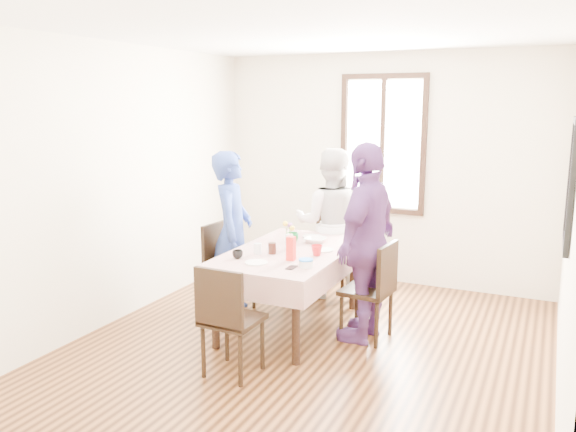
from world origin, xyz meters
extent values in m
plane|color=black|center=(0.00, 0.00, 0.00)|extent=(4.50, 4.50, 0.00)
plane|color=beige|center=(0.00, 2.25, 1.35)|extent=(4.00, 0.00, 4.00)
plane|color=beige|center=(2.00, 0.00, 1.35)|extent=(0.00, 4.50, 4.50)
cube|color=black|center=(0.00, 2.23, 1.65)|extent=(1.02, 0.06, 1.62)
cube|color=white|center=(0.00, 2.24, 1.65)|extent=(0.90, 0.02, 1.50)
cube|color=red|center=(1.98, 0.30, 1.55)|extent=(0.04, 0.76, 0.96)
cube|color=black|center=(-0.35, 0.40, 0.38)|extent=(0.89, 1.58, 0.75)
cube|color=#4F0302|center=(-0.35, 0.40, 0.76)|extent=(1.01, 1.70, 0.01)
cube|color=black|center=(-1.10, 0.55, 0.46)|extent=(0.46, 0.46, 0.91)
cube|color=black|center=(0.39, 0.45, 0.46)|extent=(0.46, 0.46, 0.91)
cube|color=black|center=(-0.35, 1.48, 0.46)|extent=(0.48, 0.48, 0.91)
cube|color=black|center=(-0.35, -0.68, 0.46)|extent=(0.43, 0.43, 0.91)
imported|color=navy|center=(-1.08, 0.55, 0.83)|extent=(0.58, 0.70, 1.66)
imported|color=beige|center=(-0.35, 1.46, 0.83)|extent=(0.93, 0.81, 1.65)
imported|color=#572F68|center=(0.37, 0.45, 0.90)|extent=(0.55, 1.09, 1.80)
imported|color=black|center=(-0.65, -0.07, 0.80)|extent=(0.13, 0.13, 0.07)
imported|color=red|center=(-0.05, 0.32, 0.81)|extent=(0.15, 0.15, 0.10)
imported|color=#0C7226|center=(-0.47, 0.73, 0.81)|extent=(0.15, 0.15, 0.09)
imported|color=white|center=(-0.25, 0.77, 0.79)|extent=(0.23, 0.23, 0.05)
cube|color=red|center=(-0.20, 0.08, 0.87)|extent=(0.07, 0.07, 0.21)
cylinder|color=white|center=(0.01, -0.07, 0.79)|extent=(0.12, 0.12, 0.06)
cylinder|color=black|center=(-0.45, 0.21, 0.81)|extent=(0.07, 0.07, 0.10)
cylinder|color=silver|center=(-0.57, 0.15, 0.81)|extent=(0.07, 0.07, 0.10)
cube|color=black|center=(-0.09, -0.14, 0.77)|extent=(0.06, 0.13, 0.01)
cylinder|color=silver|center=(-0.37, 0.42, 0.84)|extent=(0.07, 0.07, 0.15)
cylinder|color=white|center=(-0.07, 0.52, 0.77)|extent=(0.20, 0.20, 0.01)
cylinder|color=white|center=(-0.37, 0.99, 0.77)|extent=(0.20, 0.20, 0.01)
cylinder|color=white|center=(-0.43, -0.14, 0.77)|extent=(0.20, 0.20, 0.01)
cylinder|color=blue|center=(0.01, -0.07, 0.83)|extent=(0.12, 0.12, 0.01)
camera|label=1|loc=(1.86, -4.42, 2.13)|focal=36.13mm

